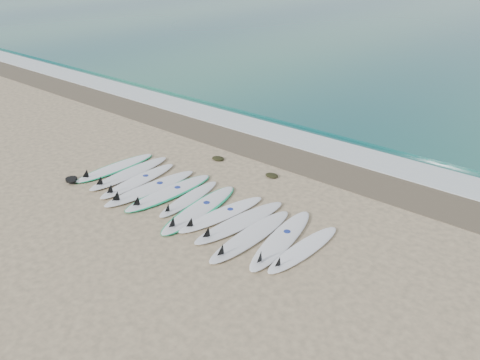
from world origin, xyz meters
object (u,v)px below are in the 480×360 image
Objects in this scene: surfboard_6 at (199,209)px; leash_coil at (72,180)px; surfboard_11 at (302,250)px; surfboard_0 at (115,168)px.

surfboard_6 is 4.02m from leash_coil.
leash_coil is at bearing -165.75° from surfboard_11.
surfboard_0 is 6.50m from surfboard_11.
surfboard_0 is 0.91× the size of surfboard_6.
surfboard_6 is 6.34× the size of leash_coil.
surfboard_0 is 5.79× the size of leash_coil.
surfboard_11 is at bearing 1.69° from surfboard_0.
surfboard_0 reaches higher than leash_coil.
surfboard_6 is 2.90m from surfboard_11.
surfboard_11 is 6.88m from leash_coil.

